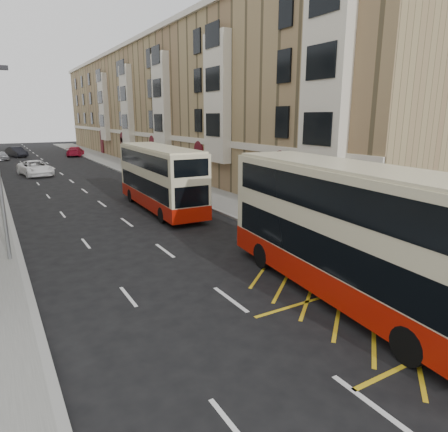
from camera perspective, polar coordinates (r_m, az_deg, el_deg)
ground at (r=11.38m, az=12.02°, el=-19.19°), size 200.00×200.00×0.00m
pavement_right at (r=40.14m, az=-8.63°, el=5.17°), size 4.00×120.00×0.15m
kerb_right at (r=39.46m, az=-11.33°, el=4.91°), size 0.25×120.00×0.15m
kerb_left at (r=37.39m, az=-28.96°, el=2.91°), size 0.25×120.00×0.15m
road_markings at (r=52.67m, az=-23.02°, el=6.24°), size 10.00×110.00×0.01m
terrace_right at (r=56.53m, az=-8.25°, el=15.30°), size 10.75×79.00×15.25m
guard_railing at (r=18.81m, az=14.59°, el=-2.84°), size 0.06×6.56×1.01m
double_decker_front at (r=14.10m, az=17.53°, el=-2.32°), size 3.80×11.84×4.64m
double_decker_rear at (r=27.08m, az=-9.17°, el=5.37°), size 2.83×10.74×4.25m
pedestrian_far at (r=20.09m, az=11.20°, el=-1.06°), size 1.11×0.86×1.76m
white_van at (r=47.27m, az=-25.34°, el=6.20°), size 3.50×6.08×1.59m
car_silver at (r=66.32m, az=-29.18°, el=7.53°), size 2.03×3.92×1.27m
car_dark at (r=70.31m, az=-27.53°, el=8.11°), size 3.09×5.02×1.56m
car_red at (r=68.17m, az=-20.48°, el=8.65°), size 3.74×5.61×1.51m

